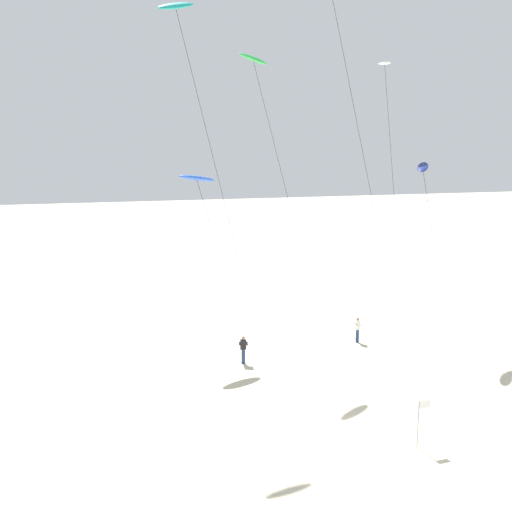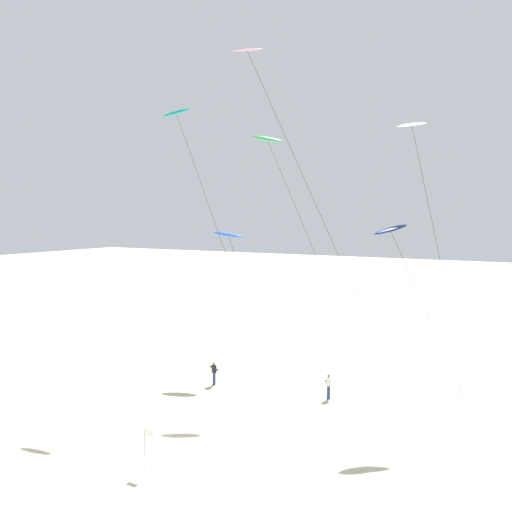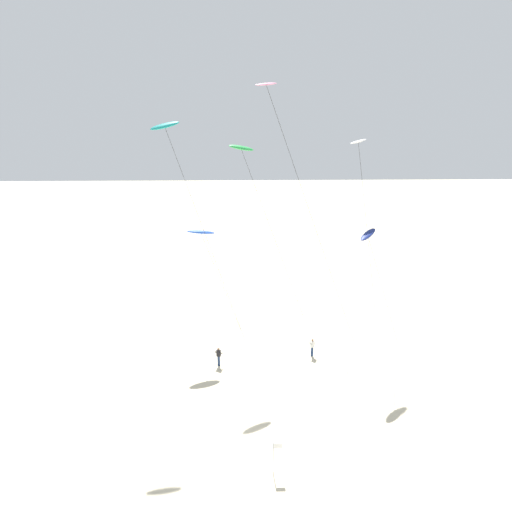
{
  "view_description": "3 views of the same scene",
  "coord_description": "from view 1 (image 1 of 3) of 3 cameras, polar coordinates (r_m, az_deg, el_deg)",
  "views": [
    {
      "loc": [
        -12.0,
        -20.47,
        12.24
      ],
      "look_at": [
        -1.25,
        10.71,
        6.4
      ],
      "focal_mm": 41.02,
      "sensor_mm": 36.0,
      "label": 1
    },
    {
      "loc": [
        17.58,
        -18.93,
        12.1
      ],
      "look_at": [
        0.75,
        11.99,
        9.36
      ],
      "focal_mm": 35.27,
      "sensor_mm": 36.0,
      "label": 2
    },
    {
      "loc": [
        0.21,
        -21.67,
        20.13
      ],
      "look_at": [
        1.12,
        8.72,
        10.49
      ],
      "focal_mm": 30.1,
      "sensor_mm": 36.0,
      "label": 3
    }
  ],
  "objects": [
    {
      "name": "kite_teal",
      "position": [
        33.24,
        -7.67,
        22.42
      ],
      "size": [
        6.95,
        4.16,
        20.24
      ],
      "color": "teal",
      "rests_on": "ground"
    },
    {
      "name": "kite_white",
      "position": [
        43.79,
        12.48,
        17.29
      ],
      "size": [
        4.85,
        3.25,
        18.64
      ],
      "color": "white",
      "rests_on": "ground"
    },
    {
      "name": "kite_navy",
      "position": [
        39.03,
        15.98,
        8.2
      ],
      "size": [
        5.51,
        3.86,
        11.76
      ],
      "color": "navy",
      "rests_on": "ground"
    },
    {
      "name": "ground_plane",
      "position": [
        26.7,
        10.58,
        -17.43
      ],
      "size": [
        260.0,
        260.0,
        0.0
      ],
      "primitive_type": "plane",
      "color": "beige"
    },
    {
      "name": "kite_blue",
      "position": [
        36.77,
        -5.75,
        7.46
      ],
      "size": [
        4.71,
        2.74,
        11.03
      ],
      "color": "blue",
      "rests_on": "ground"
    },
    {
      "name": "kite_flyer_nearest",
      "position": [
        34.69,
        -1.24,
        -9.06
      ],
      "size": [
        0.67,
        0.65,
        1.67
      ],
      "color": "navy",
      "rests_on": "ground"
    },
    {
      "name": "marker_flag",
      "position": [
        26.18,
        15.84,
        -14.6
      ],
      "size": [
        0.56,
        0.05,
        2.1
      ],
      "color": "gray",
      "rests_on": "ground"
    },
    {
      "name": "kite_green",
      "position": [
        38.03,
        -0.18,
        18.34
      ],
      "size": [
        7.69,
        4.69,
        18.39
      ],
      "color": "green",
      "rests_on": "ground"
    },
    {
      "name": "kite_flyer_middle",
      "position": [
        38.97,
        9.87,
        -7.04
      ],
      "size": [
        0.73,
        0.72,
        1.67
      ],
      "color": "navy",
      "rests_on": "ground"
    }
  ]
}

